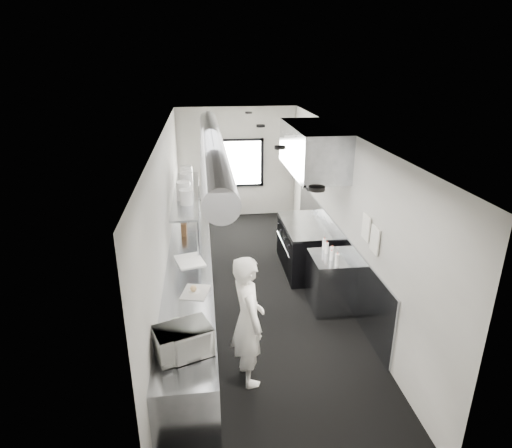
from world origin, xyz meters
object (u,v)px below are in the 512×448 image
object	(u,v)px
plate_stack_b	(183,191)
squeeze_bottle_c	(332,252)
line_cook	(248,320)
plate_stack_c	(187,182)
squeeze_bottle_a	(337,260)
bottle_station	(330,282)
plate_stack_a	(186,197)
deli_tub_a	(177,323)
microwave	(183,341)
plate_stack_d	(187,175)
squeeze_bottle_d	(327,248)
squeeze_bottle_b	(331,255)
squeeze_bottle_e	(324,244)
pass_shelf	(187,194)
range	(305,247)
prep_counter	(191,284)
deli_tub_b	(172,335)
exhaust_hood	(312,149)
cutting_board	(190,261)
far_work_table	(193,210)
knife_block	(184,229)
small_plate	(194,292)

from	to	relation	value
plate_stack_b	squeeze_bottle_c	bearing A→B (deg)	-28.48
line_cook	plate_stack_c	bearing A→B (deg)	0.94
squeeze_bottle_a	bottle_station	bearing A→B (deg)	86.96
plate_stack_b	line_cook	bearing A→B (deg)	-73.81
plate_stack_a	deli_tub_a	bearing A→B (deg)	-91.92
microwave	plate_stack_d	world-z (taller)	plate_stack_d
plate_stack_b	squeeze_bottle_d	bearing A→B (deg)	-25.60
plate_stack_b	squeeze_bottle_b	world-z (taller)	plate_stack_b
squeeze_bottle_e	microwave	bearing A→B (deg)	-132.23
plate_stack_d	squeeze_bottle_d	world-z (taller)	plate_stack_d
bottle_station	pass_shelf	bearing A→B (deg)	144.01
range	squeeze_bottle_b	distance (m)	1.59
prep_counter	microwave	xyz separation A→B (m)	(-0.01, -2.37, 0.61)
line_cook	deli_tub_b	size ratio (longest dim) A/B	12.82
exhaust_hood	plate_stack_d	xyz separation A→B (m)	(-2.29, 0.92, -0.64)
exhaust_hood	line_cook	xyz separation A→B (m)	(-1.49, -2.99, -1.52)
exhaust_hood	cutting_board	distance (m)	2.97
far_work_table	knife_block	size ratio (longest dim) A/B	5.16
deli_tub_a	small_plate	size ratio (longest dim) A/B	0.79
exhaust_hood	small_plate	xyz separation A→B (m)	(-2.17, -2.25, -1.48)
knife_block	squeeze_bottle_c	world-z (taller)	knife_block
knife_block	squeeze_bottle_d	size ratio (longest dim) A/B	1.26
small_plate	exhaust_hood	bearing A→B (deg)	46.10
deli_tub_a	small_plate	bearing A→B (deg)	76.60
microwave	squeeze_bottle_a	distance (m)	2.96
plate_stack_d	range	bearing A→B (deg)	-22.31
deli_tub_a	plate_stack_b	world-z (taller)	plate_stack_b
plate_stack_b	squeeze_bottle_a	xyz separation A→B (m)	(2.36, -1.58, -0.73)
pass_shelf	small_plate	xyz separation A→B (m)	(0.12, -2.55, -0.63)
exhaust_hood	line_cook	world-z (taller)	exhaust_hood
line_cook	cutting_board	xyz separation A→B (m)	(-0.75, 1.73, 0.03)
squeeze_bottle_e	cutting_board	bearing A→B (deg)	-175.43
plate_stack_b	microwave	bearing A→B (deg)	-88.93
squeeze_bottle_a	squeeze_bottle_e	xyz separation A→B (m)	(-0.03, 0.62, -0.00)
bottle_station	line_cook	size ratio (longest dim) A/B	0.51
plate_stack_d	squeeze_bottle_a	bearing A→B (deg)	-48.37
deli_tub_a	plate_stack_a	distance (m)	2.76
prep_counter	exhaust_hood	bearing A→B (deg)	28.11
squeeze_bottle_d	microwave	bearing A→B (deg)	-134.07
line_cook	microwave	bearing A→B (deg)	115.22
exhaust_hood	pass_shelf	distance (m)	2.46
squeeze_bottle_c	squeeze_bottle_d	xyz separation A→B (m)	(-0.04, 0.17, -0.00)
plate_stack_a	plate_stack_b	xyz separation A→B (m)	(-0.05, 0.28, 0.03)
exhaust_hood	squeeze_bottle_a	xyz separation A→B (m)	(0.04, -1.70, -1.39)
plate_stack_b	bottle_station	bearing A→B (deg)	-28.19
far_work_table	squeeze_bottle_b	distance (m)	4.62
far_work_table	squeeze_bottle_e	world-z (taller)	squeeze_bottle_e
plate_stack_a	squeeze_bottle_a	bearing A→B (deg)	-29.35
far_work_table	line_cook	distance (m)	5.56
plate_stack_c	squeeze_bottle_b	bearing A→B (deg)	-40.38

